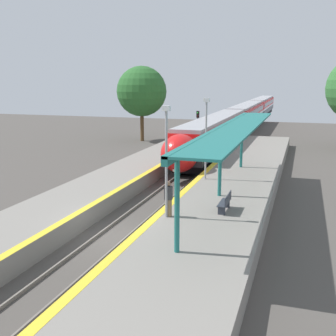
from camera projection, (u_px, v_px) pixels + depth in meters
ground_plane at (113, 237)px, 20.15m from camera, size 120.00×120.00×0.00m
rail_left at (99, 234)px, 20.35m from camera, size 0.08×90.00×0.15m
rail_right at (127, 238)px, 19.91m from camera, size 0.08×90.00×0.15m
train at (246, 115)px, 62.84m from camera, size 2.81×73.46×3.76m
platform_right at (201, 238)px, 18.74m from camera, size 5.20×64.00×1.00m
platform_left at (45, 220)px, 21.17m from camera, size 4.01×64.00×1.00m
platform_bench at (226, 202)px, 20.81m from camera, size 0.44×1.63×0.89m
person_waiting at (168, 198)px, 19.95m from camera, size 0.36×0.22×1.71m
railway_signal at (198, 127)px, 43.67m from camera, size 0.28×0.28×4.23m
lamppost_near at (166, 155)px, 19.41m from camera, size 0.36×0.20×5.26m
lamppost_mid at (206, 133)px, 27.05m from camera, size 0.36×0.20×5.26m
station_canopy at (232, 130)px, 22.76m from camera, size 2.02×19.60×3.95m
background_tree_left at (142, 91)px, 50.59m from camera, size 6.01×6.01×9.02m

